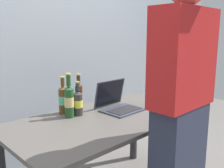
{
  "coord_description": "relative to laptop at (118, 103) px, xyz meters",
  "views": [
    {
      "loc": [
        -1.24,
        -1.35,
        1.35
      ],
      "look_at": [
        0.05,
        0.0,
        0.98
      ],
      "focal_mm": 39.72,
      "sensor_mm": 36.0,
      "label": 1
    }
  ],
  "objects": [
    {
      "name": "desk",
      "position": [
        -0.19,
        -0.08,
        -0.19
      ],
      "size": [
        1.54,
        0.82,
        0.73
      ],
      "color": "#56514C",
      "rests_on": "ground"
    },
    {
      "name": "beer_bottle_dark",
      "position": [
        -0.39,
        0.22,
        0.07
      ],
      "size": [
        0.07,
        0.07,
        0.3
      ],
      "color": "brown",
      "rests_on": "desk"
    },
    {
      "name": "beer_bottle_green",
      "position": [
        -0.33,
        0.11,
        0.05
      ],
      "size": [
        0.08,
        0.08,
        0.27
      ],
      "color": "#333333",
      "rests_on": "desk"
    },
    {
      "name": "beer_bottle_brown",
      "position": [
        -0.41,
        0.11,
        0.08
      ],
      "size": [
        0.07,
        0.07,
        0.34
      ],
      "color": "#1E5123",
      "rests_on": "desk"
    },
    {
      "name": "back_wall",
      "position": [
        -0.19,
        0.8,
        0.51
      ],
      "size": [
        6.0,
        0.1,
        2.6
      ],
      "primitive_type": "cube",
      "color": "#99A3AD",
      "rests_on": "ground"
    },
    {
      "name": "person_figure",
      "position": [
        -0.16,
        -0.69,
        0.13
      ],
      "size": [
        0.44,
        0.3,
        1.76
      ],
      "color": "#2D3347",
      "rests_on": "ground"
    },
    {
      "name": "laptop",
      "position": [
        0.0,
        0.0,
        0.0
      ],
      "size": [
        0.33,
        0.32,
        0.24
      ],
      "color": "#383D4C",
      "rests_on": "desk"
    },
    {
      "name": "beer_bottle_amber",
      "position": [
        -0.26,
        0.19,
        0.07
      ],
      "size": [
        0.06,
        0.06,
        0.31
      ],
      "color": "#472B14",
      "rests_on": "desk"
    }
  ]
}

